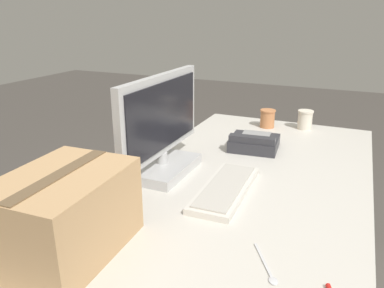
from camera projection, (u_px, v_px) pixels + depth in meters
office_desk at (239, 264)px, 1.53m from camera, size 1.80×0.90×0.74m
monitor at (162, 132)px, 1.44m from camera, size 0.57×0.21×0.39m
keyboard at (225, 188)px, 1.33m from camera, size 0.42×0.16×0.03m
desk_phone at (254, 142)px, 1.74m from camera, size 0.22×0.23×0.08m
paper_cup_left at (267, 118)px, 2.06m from camera, size 0.08×0.08×0.10m
paper_cup_right at (305, 120)px, 2.03m from camera, size 0.08×0.08×0.10m
spoon at (267, 269)px, 0.93m from camera, size 0.15×0.10×0.00m
cardboard_box at (65, 214)px, 0.97m from camera, size 0.37×0.28×0.23m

